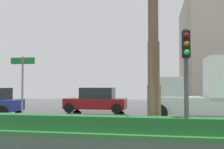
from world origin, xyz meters
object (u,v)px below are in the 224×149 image
street_name_sign (22,82)px  box_truck_lead (210,92)px  traffic_signal_median_right (186,62)px  car_in_traffic_second (96,100)px

street_name_sign → box_truck_lead: 9.81m
street_name_sign → traffic_signal_median_right: bearing=-6.1°
street_name_sign → box_truck_lead: (8.53, 4.82, -0.53)m
traffic_signal_median_right → car_in_traffic_second: size_ratio=0.88×
traffic_signal_median_right → car_in_traffic_second: 10.20m
traffic_signal_median_right → box_truck_lead: (1.81, 5.54, -1.22)m
traffic_signal_median_right → box_truck_lead: bearing=71.9°
street_name_sign → car_in_traffic_second: street_name_sign is taller
car_in_traffic_second → traffic_signal_median_right: bearing=122.1°
street_name_sign → box_truck_lead: box_truck_lead is taller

